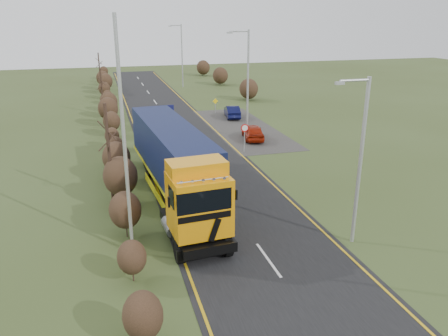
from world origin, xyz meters
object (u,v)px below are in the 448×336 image
car_red_hatchback (253,132)px  speed_sign (245,133)px  car_blue_sedan (232,112)px  lorry (175,160)px  streetlight_near (359,157)px

car_red_hatchback → speed_sign: speed_sign is taller
car_blue_sedan → speed_sign: 12.78m
car_blue_sedan → car_red_hatchback: bearing=94.0°
lorry → car_red_hatchback: lorry is taller
car_red_hatchback → streetlight_near: bearing=95.6°
car_red_hatchback → streetlight_near: size_ratio=0.51×
speed_sign → lorry: bearing=-130.8°
streetlight_near → speed_sign: bearing=91.1°
streetlight_near → car_blue_sedan: bearing=85.1°
streetlight_near → speed_sign: size_ratio=3.43×
car_blue_sedan → streetlight_near: (-2.40, -28.07, 3.73)m
car_red_hatchback → speed_sign: size_ratio=1.74×
car_red_hatchback → car_blue_sedan: (0.78, 9.02, -0.04)m
lorry → streetlight_near: streetlight_near is taller
car_red_hatchback → car_blue_sedan: size_ratio=1.02×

